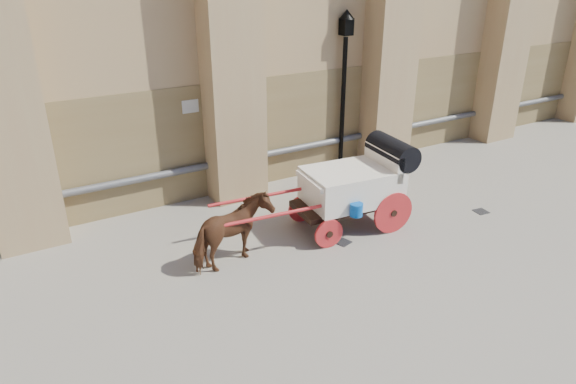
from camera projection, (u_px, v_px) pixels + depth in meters
ground at (347, 244)px, 11.45m from camera, size 90.00×90.00×0.00m
horse at (233, 233)px, 10.39m from camera, size 1.89×1.24×1.47m
carriage at (358, 182)px, 11.85m from camera, size 4.75×1.76×2.03m
street_lamp at (344, 88)px, 14.60m from camera, size 0.43×0.43×4.60m
drain_grate_near at (343, 242)px, 11.50m from camera, size 0.40×0.40×0.01m
drain_grate_far at (481, 211)px, 12.92m from camera, size 0.36×0.36×0.01m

